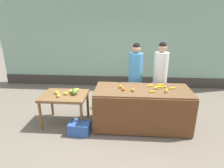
{
  "coord_description": "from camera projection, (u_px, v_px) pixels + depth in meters",
  "views": [
    {
      "loc": [
        0.12,
        -3.89,
        2.37
      ],
      "look_at": [
        -0.18,
        0.15,
        0.95
      ],
      "focal_mm": 30.17,
      "sensor_mm": 36.0,
      "label": 1
    }
  ],
  "objects": [
    {
      "name": "vendor_woman_white_shirt",
      "position": [
        160.0,
        79.0,
        4.72
      ],
      "size": [
        0.34,
        0.34,
        1.85
      ],
      "color": "#33333D",
      "rests_on": "ground"
    },
    {
      "name": "fruit_stall_counter",
      "position": [
        142.0,
        108.0,
        4.26
      ],
      "size": [
        2.09,
        0.93,
        0.9
      ],
      "color": "brown",
      "rests_on": "ground"
    },
    {
      "name": "produce_crate",
      "position": [
        80.0,
        128.0,
        4.06
      ],
      "size": [
        0.46,
        0.35,
        0.26
      ],
      "primitive_type": "cube",
      "rotation": [
        0.0,
        0.0,
        -0.07
      ],
      "color": "#3359A5",
      "rests_on": "ground"
    },
    {
      "name": "produce_sack",
      "position": [
        102.0,
        100.0,
        5.23
      ],
      "size": [
        0.38,
        0.43,
        0.45
      ],
      "primitive_type": "ellipsoid",
      "rotation": [
        0.0,
        0.0,
        1.31
      ],
      "color": "tan",
      "rests_on": "ground"
    },
    {
      "name": "side_table_wooden",
      "position": [
        65.0,
        98.0,
        4.33
      ],
      "size": [
        1.02,
        0.77,
        0.72
      ],
      "color": "brown",
      "rests_on": "ground"
    },
    {
      "name": "market_wall_back",
      "position": [
        123.0,
        37.0,
        6.5
      ],
      "size": [
        8.79,
        0.23,
        3.58
      ],
      "color": "#8CB299",
      "rests_on": "ground"
    },
    {
      "name": "banana_bunch_pile",
      "position": [
        160.0,
        87.0,
        4.15
      ],
      "size": [
        0.62,
        0.48,
        0.07
      ],
      "color": "yellow",
      "rests_on": "fruit_stall_counter"
    },
    {
      "name": "orange_pile",
      "position": [
        125.0,
        88.0,
        4.06
      ],
      "size": [
        0.33,
        0.27,
        0.07
      ],
      "color": "orange",
      "rests_on": "fruit_stall_counter"
    },
    {
      "name": "mango_papaya_pile",
      "position": [
        71.0,
        92.0,
        4.31
      ],
      "size": [
        0.57,
        0.47,
        0.14
      ],
      "color": "#D4C947",
      "rests_on": "side_table_wooden"
    },
    {
      "name": "ground_plane",
      "position": [
        119.0,
        124.0,
        4.45
      ],
      "size": [
        24.0,
        24.0,
        0.0
      ],
      "primitive_type": "plane",
      "color": "#756B5B"
    },
    {
      "name": "vendor_woman_blue_shirt",
      "position": [
        135.0,
        79.0,
        4.79
      ],
      "size": [
        0.34,
        0.34,
        1.82
      ],
      "color": "#33333D",
      "rests_on": "ground"
    }
  ]
}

